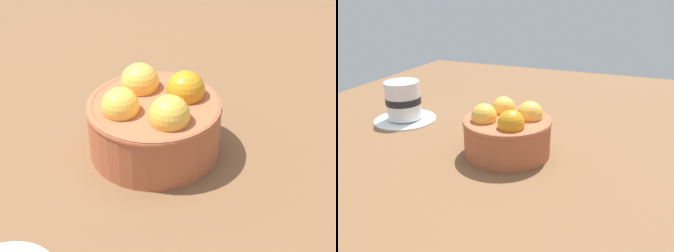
% 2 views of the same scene
% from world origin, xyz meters
% --- Properties ---
extents(ground_plane, '(1.32, 1.11, 0.05)m').
position_xyz_m(ground_plane, '(0.00, 0.00, -0.02)').
color(ground_plane, brown).
extents(terracotta_bowl, '(0.15, 0.15, 0.09)m').
position_xyz_m(terracotta_bowl, '(-0.00, -0.00, 0.04)').
color(terracotta_bowl, '#AD5938').
rests_on(terracotta_bowl, ground_plane).
extents(coffee_cup, '(0.13, 0.13, 0.08)m').
position_xyz_m(coffee_cup, '(0.07, 0.26, 0.04)').
color(coffee_cup, white).
rests_on(coffee_cup, ground_plane).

